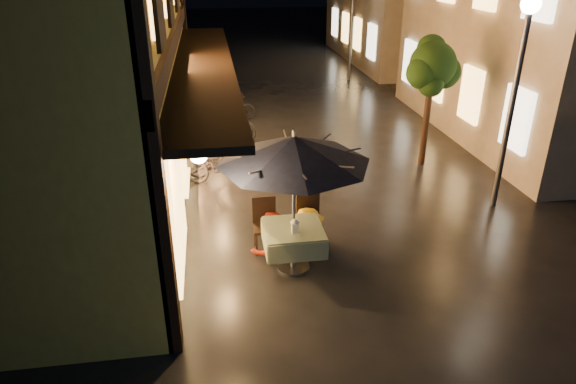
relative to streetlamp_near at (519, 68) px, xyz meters
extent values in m
plane|color=black|center=(-3.00, -2.00, -2.92)|extent=(90.00, 90.00, 0.00)
cube|color=gold|center=(-8.75, 2.00, 0.58)|extent=(4.50, 11.00, 7.00)
cube|color=black|center=(-6.47, 2.00, 0.38)|extent=(0.12, 11.00, 0.35)
cube|color=black|center=(-5.90, 2.00, -0.17)|extent=(1.20, 10.50, 0.12)
cube|color=#FFB75A|center=(-6.44, -1.50, -1.52)|extent=(0.10, 2.20, 2.40)
cube|color=#FFB75A|center=(-6.44, 2.00, -1.52)|extent=(0.10, 2.20, 2.40)
cube|color=#FFB75A|center=(-6.44, 5.50, -1.52)|extent=(0.10, 2.20, 2.40)
cube|color=#FFB75A|center=(0.95, 1.20, -1.42)|extent=(0.10, 1.00, 1.40)
cube|color=#FFB75A|center=(0.95, 3.40, -1.42)|extent=(0.10, 1.00, 1.40)
cube|color=#FFB75A|center=(0.95, 5.60, -1.42)|extent=(0.10, 1.00, 1.40)
cube|color=#FFB75A|center=(0.95, 7.80, -1.42)|extent=(0.10, 1.00, 1.40)
cube|color=#FFB75A|center=(0.95, 12.20, -1.42)|extent=(0.10, 1.00, 1.40)
cube|color=#FFB75A|center=(0.95, 14.40, -1.42)|extent=(0.10, 1.00, 1.40)
cube|color=#FFB75A|center=(0.95, 16.60, -1.42)|extent=(0.10, 1.00, 1.40)
cube|color=#FFB75A|center=(0.95, 18.80, -1.42)|extent=(0.10, 1.00, 1.40)
cylinder|color=black|center=(-0.60, 2.50, -1.82)|extent=(0.16, 0.16, 2.20)
sphere|color=black|center=(-0.60, 2.50, -0.42)|extent=(1.10, 1.10, 1.10)
sphere|color=black|center=(-0.25, 2.60, -0.62)|extent=(0.80, 0.80, 0.80)
sphere|color=black|center=(-0.90, 2.35, -0.57)|extent=(0.76, 0.76, 0.76)
sphere|color=black|center=(-0.55, 2.80, -0.12)|extent=(0.70, 0.70, 0.70)
sphere|color=black|center=(-0.70, 2.25, -0.82)|extent=(0.60, 0.60, 0.60)
cylinder|color=#59595E|center=(0.00, 0.00, -0.92)|extent=(0.12, 0.12, 4.00)
sphere|color=#FFEAC1|center=(0.00, 0.00, 1.13)|extent=(0.36, 0.36, 0.36)
cylinder|color=#59595E|center=(0.00, 12.00, -0.92)|extent=(0.12, 0.12, 4.00)
cylinder|color=#59595E|center=(-4.58, -1.69, -2.56)|extent=(0.10, 0.10, 0.72)
cylinder|color=#59595E|center=(-4.58, -1.69, -2.90)|extent=(0.56, 0.56, 0.04)
cube|color=#2B532F|center=(-4.58, -1.69, -2.17)|extent=(0.95, 0.95, 0.06)
cube|color=#2B532F|center=(-4.10, -1.69, -2.33)|extent=(0.04, 0.95, 0.33)
cube|color=#2B532F|center=(-5.05, -1.69, -2.33)|extent=(0.04, 0.95, 0.33)
cube|color=#2B532F|center=(-4.58, -1.22, -2.33)|extent=(0.95, 0.04, 0.33)
cube|color=#2B532F|center=(-4.58, -2.17, -2.33)|extent=(0.95, 0.04, 0.33)
cylinder|color=#59595E|center=(-4.58, -1.69, -1.77)|extent=(0.05, 0.05, 2.30)
cone|color=black|center=(-4.58, -1.69, -0.77)|extent=(2.44, 2.44, 0.44)
cylinder|color=#59595E|center=(-4.58, -1.69, -0.52)|extent=(0.06, 0.06, 0.12)
cube|color=black|center=(-4.98, -1.04, -2.47)|extent=(0.42, 0.42, 0.05)
cube|color=black|center=(-4.98, -0.85, -2.22)|extent=(0.42, 0.04, 0.55)
cylinder|color=black|center=(-5.16, -1.22, -2.70)|extent=(0.04, 0.04, 0.43)
cylinder|color=black|center=(-4.80, -1.22, -2.70)|extent=(0.04, 0.04, 0.43)
cylinder|color=black|center=(-5.16, -0.86, -2.70)|extent=(0.04, 0.04, 0.43)
cylinder|color=black|center=(-4.80, -0.86, -2.70)|extent=(0.04, 0.04, 0.43)
cube|color=black|center=(-4.18, -1.04, -2.47)|extent=(0.42, 0.42, 0.05)
cube|color=black|center=(-4.18, -0.85, -2.22)|extent=(0.42, 0.04, 0.55)
cylinder|color=black|center=(-4.36, -1.22, -2.70)|extent=(0.04, 0.04, 0.43)
cylinder|color=black|center=(-4.00, -1.22, -2.70)|extent=(0.04, 0.04, 0.43)
cylinder|color=black|center=(-4.36, -0.86, -2.70)|extent=(0.04, 0.04, 0.43)
cylinder|color=black|center=(-4.00, -0.86, -2.70)|extent=(0.04, 0.04, 0.43)
cube|color=white|center=(-4.58, -1.85, -2.05)|extent=(0.11, 0.11, 0.18)
cube|color=#FFD88C|center=(-4.58, -1.85, -2.06)|extent=(0.07, 0.07, 0.12)
cone|color=white|center=(-4.58, -1.85, -1.92)|extent=(0.16, 0.16, 0.07)
imported|color=red|center=(-4.90, -1.11, -2.16)|extent=(0.87, 0.76, 1.52)
imported|color=gold|center=(-4.23, -1.13, -2.13)|extent=(1.02, 0.59, 1.57)
imported|color=black|center=(-5.67, 1.90, -2.43)|extent=(1.95, 1.28, 0.97)
imported|color=black|center=(-5.73, 2.25, -2.40)|extent=(1.80, 1.05, 1.04)
imported|color=black|center=(-5.76, 4.15, -2.51)|extent=(1.63, 1.11, 0.81)
imported|color=black|center=(-5.40, 4.97, -2.40)|extent=(1.77, 1.07, 1.03)
imported|color=black|center=(-5.69, 4.90, -2.51)|extent=(1.65, 1.05, 0.82)
imported|color=black|center=(-5.59, 6.16, -2.46)|extent=(1.58, 0.98, 0.92)
imported|color=black|center=(-5.21, 6.90, -2.51)|extent=(1.61, 0.68, 0.82)
camera|label=1|loc=(-5.77, -8.99, 1.99)|focal=32.00mm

